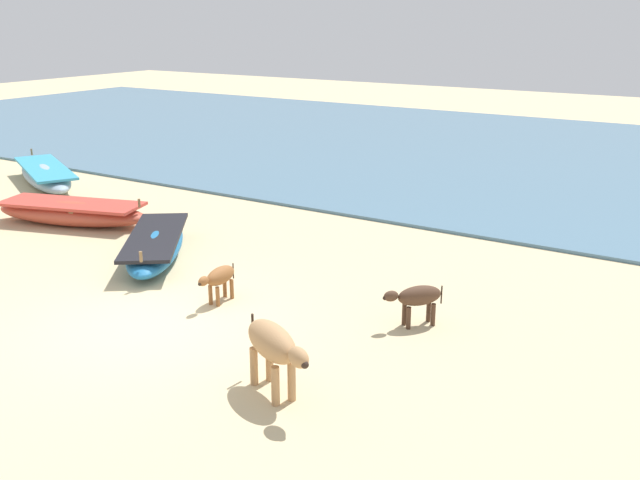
{
  "coord_description": "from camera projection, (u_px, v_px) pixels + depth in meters",
  "views": [
    {
      "loc": [
        8.16,
        -7.65,
        4.87
      ],
      "look_at": [
        0.96,
        3.78,
        0.6
      ],
      "focal_mm": 40.33,
      "sensor_mm": 36.0,
      "label": 1
    }
  ],
  "objects": [
    {
      "name": "ground",
      "position": [
        148.0,
        324.0,
        11.78
      ],
      "size": [
        80.0,
        80.0,
        0.0
      ],
      "primitive_type": "plane",
      "color": "#CCB789"
    },
    {
      "name": "sea_water",
      "position": [
        499.0,
        154.0,
        25.79
      ],
      "size": [
        60.0,
        20.0,
        0.08
      ],
      "primitive_type": "cube",
      "color": "slate",
      "rests_on": "ground"
    },
    {
      "name": "fishing_boat_0",
      "position": [
        156.0,
        245.0,
        14.9
      ],
      "size": [
        3.07,
        3.64,
        0.71
      ],
      "rotation": [
        0.0,
        0.0,
        5.35
      ],
      "color": "#1E669E",
      "rests_on": "ground"
    },
    {
      "name": "fishing_boat_2",
      "position": [
        45.0,
        175.0,
        21.26
      ],
      "size": [
        4.6,
        3.12,
        0.75
      ],
      "rotation": [
        0.0,
        0.0,
        2.66
      ],
      "color": "#8CA5B7",
      "rests_on": "ground"
    },
    {
      "name": "fishing_boat_3",
      "position": [
        72.0,
        212.0,
        17.26
      ],
      "size": [
        4.11,
        2.24,
        0.75
      ],
      "rotation": [
        0.0,
        0.0,
        0.3
      ],
      "color": "#B74733",
      "rests_on": "ground"
    },
    {
      "name": "cow_adult_tan",
      "position": [
        274.0,
        345.0,
        9.41
      ],
      "size": [
        1.44,
        0.95,
        0.99
      ],
      "rotation": [
        0.0,
        0.0,
        5.81
      ],
      "color": "tan",
      "rests_on": "ground"
    },
    {
      "name": "calf_near_dark",
      "position": [
        417.0,
        297.0,
        11.59
      ],
      "size": [
        0.81,
        0.92,
        0.68
      ],
      "rotation": [
        0.0,
        0.0,
        4.02
      ],
      "color": "#4C3323",
      "rests_on": "ground"
    },
    {
      "name": "calf_far_brown",
      "position": [
        219.0,
        277.0,
        12.54
      ],
      "size": [
        0.32,
        0.99,
        0.64
      ],
      "rotation": [
        0.0,
        0.0,
        4.76
      ],
      "color": "brown",
      "rests_on": "ground"
    }
  ]
}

